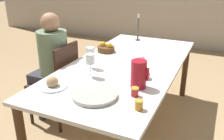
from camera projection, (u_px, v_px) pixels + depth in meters
ground_plane at (124, 127)px, 2.69m from camera, size 20.00×20.00×0.00m
dining_table at (125, 71)px, 2.44m from camera, size 0.99×2.11×0.72m
chair_person_side at (58, 81)px, 2.62m from camera, size 0.42×0.42×0.89m
person_seated at (51, 59)px, 2.59m from camera, size 0.39×0.41×1.19m
red_pitcher at (139, 74)px, 1.90m from camera, size 0.15×0.12×0.22m
wine_glass_water at (90, 53)px, 2.25m from camera, size 0.08×0.08×0.20m
wine_glass_juice at (90, 60)px, 2.07m from camera, size 0.08×0.08×0.20m
teacup_near_person at (144, 75)px, 2.08m from camera, size 0.13×0.13×0.07m
teacup_across at (140, 59)px, 2.44m from camera, size 0.13×0.13×0.07m
serving_tray at (95, 95)px, 1.78m from camera, size 0.33×0.33×0.03m
bread_plate at (53, 84)px, 1.92m from camera, size 0.23×0.23×0.09m
jam_jar_amber at (139, 104)px, 1.61m from camera, size 0.06×0.06×0.07m
jam_jar_red at (135, 91)px, 1.78m from camera, size 0.06×0.06×0.07m
fruit_bowl at (106, 48)px, 2.75m from camera, size 0.19×0.19×0.11m
candlestick_tall at (138, 30)px, 3.15m from camera, size 0.06×0.06×0.34m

